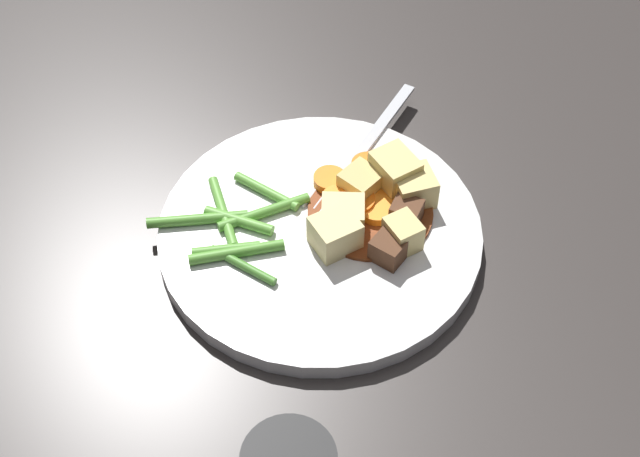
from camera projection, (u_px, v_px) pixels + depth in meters
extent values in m
plane|color=#383330|center=(320.00, 240.00, 0.77)|extent=(3.00, 3.00, 0.00)
cylinder|color=white|center=(320.00, 234.00, 0.77)|extent=(0.26, 0.26, 0.02)
cylinder|color=brown|center=(370.00, 212.00, 0.77)|extent=(0.10, 0.10, 0.00)
cylinder|color=orange|center=(330.00, 181.00, 0.79)|extent=(0.03, 0.03, 0.01)
cylinder|color=orange|center=(389.00, 169.00, 0.80)|extent=(0.05, 0.05, 0.01)
cylinder|color=orange|center=(377.00, 211.00, 0.77)|extent=(0.04, 0.04, 0.01)
cylinder|color=orange|center=(356.00, 203.00, 0.77)|extent=(0.04, 0.04, 0.01)
cylinder|color=orange|center=(375.00, 198.00, 0.78)|extent=(0.04, 0.04, 0.01)
cylinder|color=orange|center=(337.00, 201.00, 0.77)|extent=(0.03, 0.03, 0.01)
cylinder|color=orange|center=(368.00, 168.00, 0.80)|extent=(0.03, 0.03, 0.01)
cube|color=#EAD68C|center=(335.00, 233.00, 0.74)|extent=(0.04, 0.04, 0.03)
cube|color=#EAD68C|center=(342.00, 212.00, 0.76)|extent=(0.04, 0.03, 0.03)
cube|color=#E5CC7A|center=(413.00, 188.00, 0.77)|extent=(0.04, 0.04, 0.03)
cube|color=#E5CC7A|center=(403.00, 234.00, 0.74)|extent=(0.03, 0.03, 0.03)
cube|color=#E5CC7A|center=(395.00, 173.00, 0.78)|extent=(0.04, 0.05, 0.03)
cube|color=#DBBC6B|center=(361.00, 184.00, 0.78)|extent=(0.04, 0.04, 0.02)
cube|color=#56331E|center=(391.00, 246.00, 0.74)|extent=(0.04, 0.04, 0.02)
cube|color=#56331E|center=(406.00, 211.00, 0.76)|extent=(0.03, 0.03, 0.02)
cylinder|color=#66AD42|center=(239.00, 221.00, 0.76)|extent=(0.06, 0.03, 0.01)
cylinder|color=#4C8E33|center=(243.00, 265.00, 0.73)|extent=(0.05, 0.04, 0.01)
cylinder|color=#66AD42|center=(267.00, 191.00, 0.78)|extent=(0.05, 0.05, 0.01)
cylinder|color=#66AD42|center=(223.00, 212.00, 0.77)|extent=(0.02, 0.08, 0.01)
cylinder|color=#599E38|center=(198.00, 219.00, 0.76)|extent=(0.08, 0.01, 0.01)
cylinder|color=#599E38|center=(237.00, 252.00, 0.74)|extent=(0.08, 0.02, 0.01)
cylinder|color=#599E38|center=(264.00, 212.00, 0.77)|extent=(0.08, 0.03, 0.01)
cylinder|color=#599E38|center=(226.00, 250.00, 0.74)|extent=(0.05, 0.01, 0.01)
cube|color=silver|center=(381.00, 124.00, 0.84)|extent=(0.07, 0.10, 0.00)
cube|color=silver|center=(346.00, 172.00, 0.80)|extent=(0.03, 0.03, 0.00)
cylinder|color=silver|center=(319.00, 190.00, 0.79)|extent=(0.03, 0.04, 0.00)
cylinder|color=silver|center=(326.00, 193.00, 0.78)|extent=(0.03, 0.04, 0.00)
cylinder|color=silver|center=(333.00, 196.00, 0.78)|extent=(0.03, 0.04, 0.00)
cylinder|color=silver|center=(339.00, 199.00, 0.78)|extent=(0.03, 0.04, 0.00)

